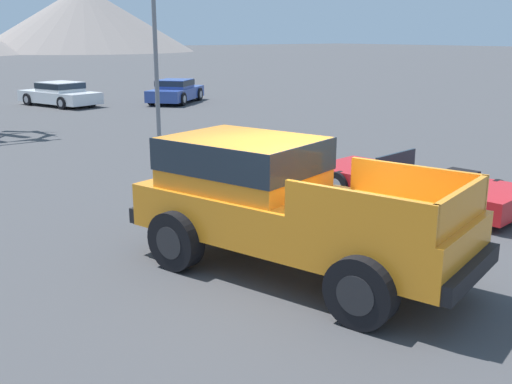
# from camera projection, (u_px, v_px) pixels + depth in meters

# --- Properties ---
(ground_plane) EXTENTS (320.00, 320.00, 0.00)m
(ground_plane) POSITION_uv_depth(u_px,v_px,m) (295.00, 269.00, 9.07)
(ground_plane) COLOR #424244
(orange_pickup_truck) EXTENTS (3.24, 5.53, 1.94)m
(orange_pickup_truck) POSITION_uv_depth(u_px,v_px,m) (278.00, 198.00, 8.85)
(orange_pickup_truck) COLOR orange
(orange_pickup_truck) RESTS_ON ground_plane
(red_convertible_car) EXTENTS (2.31, 4.60, 1.01)m
(red_convertible_car) POSITION_uv_depth(u_px,v_px,m) (416.00, 186.00, 12.46)
(red_convertible_car) COLOR red
(red_convertible_car) RESTS_ON ground_plane
(parked_car_white) EXTENTS (2.98, 4.81, 1.17)m
(parked_car_white) POSITION_uv_depth(u_px,v_px,m) (60.00, 94.00, 29.55)
(parked_car_white) COLOR white
(parked_car_white) RESTS_ON ground_plane
(parked_car_blue) EXTENTS (4.31, 3.99, 1.19)m
(parked_car_blue) POSITION_uv_depth(u_px,v_px,m) (176.00, 91.00, 30.86)
(parked_car_blue) COLOR #334C9E
(parked_car_blue) RESTS_ON ground_plane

